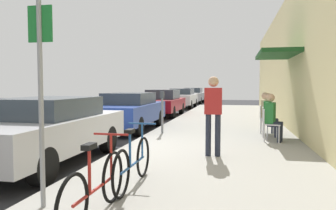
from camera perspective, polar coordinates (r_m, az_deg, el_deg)
name	(u,v)px	position (r m, az deg, el deg)	size (l,w,h in m)	color
ground_plane	(122,151)	(8.15, -8.03, -8.10)	(60.00, 60.00, 0.00)	#2D2D30
sidewalk_slab	(219,139)	(9.65, 8.89, -5.94)	(4.50, 32.00, 0.12)	#9E9B93
building_facade	(308,56)	(9.75, 23.37, 7.89)	(1.40, 32.00, 4.86)	beige
parked_car_0	(47,129)	(7.18, -20.52, -3.99)	(1.80, 4.40, 1.37)	#B7B7BC
parked_car_1	(129,110)	(11.90, -6.97, -0.95)	(1.80, 4.40, 1.36)	navy
parked_car_2	(163,102)	(17.37, -0.92, 0.47)	(1.80, 4.40, 1.41)	maroon
parked_car_3	(182,98)	(23.63, 2.49, 1.28)	(1.80, 4.40, 1.41)	silver
parked_car_4	(193,95)	(29.90, 4.46, 1.73)	(1.80, 4.40, 1.42)	#B7B7BC
parking_meter	(162,109)	(10.27, -1.01, -0.69)	(0.12, 0.10, 1.32)	slate
street_sign	(41,84)	(4.23, -21.50, 3.40)	(0.32, 0.06, 2.60)	gray
bicycle_0	(96,187)	(3.87, -12.61, -13.89)	(0.46, 1.71, 0.90)	black
bicycle_1	(133,162)	(4.93, -6.12, -10.03)	(0.46, 1.71, 0.90)	black
cafe_chair_0	(270,123)	(9.19, 17.55, -2.98)	(0.55, 0.55, 0.87)	silver
seated_patron_0	(273,116)	(9.16, 17.94, -1.80)	(0.50, 0.46, 1.29)	#232838
cafe_chair_1	(267,120)	(9.98, 17.08, -2.48)	(0.48, 0.48, 0.87)	silver
seated_patron_1	(269,113)	(9.96, 17.44, -1.39)	(0.45, 0.39, 1.29)	#232838
cafe_chair_2	(265,117)	(10.83, 16.66, -2.02)	(0.49, 0.49, 0.87)	silver
seated_patron_2	(267,111)	(10.81, 17.00, -1.01)	(0.46, 0.40, 1.29)	#232838
pedestrian_standing	(213,109)	(6.93, 7.97, -0.78)	(0.36, 0.22, 1.70)	#232838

